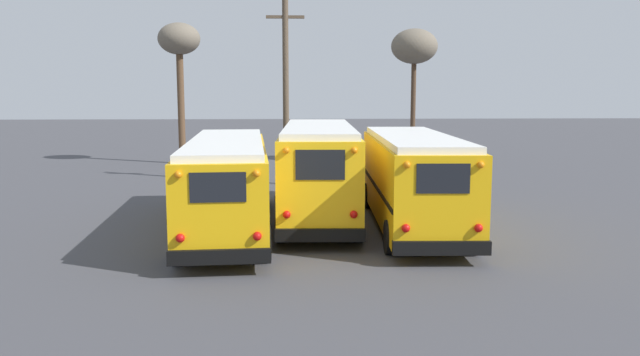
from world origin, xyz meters
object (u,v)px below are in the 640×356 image
(school_bus_0, at_px, (227,180))
(school_bus_1, at_px, (319,169))
(utility_pole, at_px, (286,87))
(bare_tree_0, at_px, (414,48))
(bare_tree_1, at_px, (179,45))
(school_bus_2, at_px, (413,177))

(school_bus_0, height_order, school_bus_1, school_bus_1)
(utility_pole, bearing_deg, school_bus_1, -81.99)
(school_bus_1, bearing_deg, bare_tree_0, 68.30)
(utility_pole, bearing_deg, bare_tree_0, 46.37)
(school_bus_1, distance_m, bare_tree_1, 19.88)
(utility_pole, distance_m, bare_tree_1, 11.50)
(bare_tree_0, height_order, bare_tree_1, bare_tree_1)
(school_bus_1, relative_size, bare_tree_0, 1.18)
(school_bus_2, bearing_deg, utility_pole, 113.11)
(bare_tree_0, distance_m, bare_tree_1, 14.31)
(bare_tree_0, bearing_deg, school_bus_0, -118.00)
(school_bus_1, distance_m, school_bus_2, 3.39)
(school_bus_0, bearing_deg, bare_tree_0, 62.00)
(utility_pole, relative_size, bare_tree_1, 1.05)
(school_bus_0, bearing_deg, bare_tree_1, 103.78)
(school_bus_2, distance_m, bare_tree_0, 19.12)
(school_bus_0, xyz_separation_m, utility_pole, (1.86, 9.94, 3.04))
(utility_pole, bearing_deg, bare_tree_1, 125.63)
(bare_tree_0, bearing_deg, school_bus_2, -101.10)
(school_bus_1, xyz_separation_m, bare_tree_0, (6.57, 16.51, 5.25))
(school_bus_1, height_order, utility_pole, utility_pole)
(bare_tree_0, bearing_deg, bare_tree_1, 176.10)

